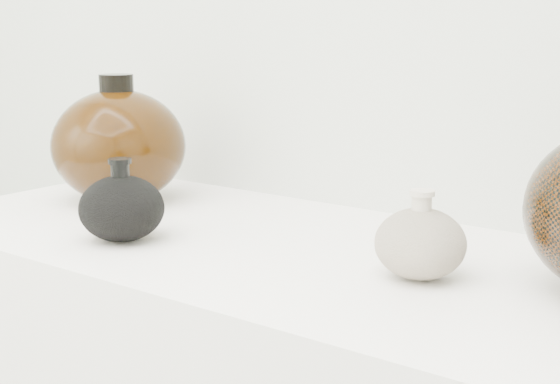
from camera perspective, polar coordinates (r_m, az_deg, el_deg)
The scene contains 3 objects.
black_gourd_vase at distance 1.10m, azimuth -11.50°, elevation -1.13°, with size 0.14×0.14×0.12m.
cream_gourd_vase at distance 0.93m, azimuth 10.22°, elevation -3.68°, with size 0.11×0.11×0.11m.
left_round_pot at distance 1.34m, azimuth -11.70°, elevation 3.36°, with size 0.25×0.25×0.21m.
Camera 1 is at (0.60, 0.12, 1.19)m, focal length 50.00 mm.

